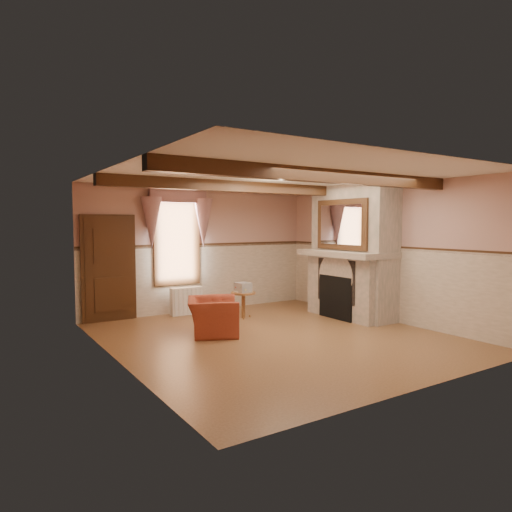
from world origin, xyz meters
TOP-DOWN VIEW (x-y plane):
  - floor at (0.00, 0.00)m, footprint 5.50×6.00m
  - ceiling at (0.00, 0.00)m, footprint 5.50×6.00m
  - wall_back at (0.00, 3.00)m, footprint 5.50×0.02m
  - wall_front at (0.00, -3.00)m, footprint 5.50×0.02m
  - wall_left at (-2.75, 0.00)m, footprint 0.02×6.00m
  - wall_right at (2.75, 0.00)m, footprint 0.02×6.00m
  - wainscot at (0.00, 0.00)m, footprint 5.50×6.00m
  - chair_rail at (0.00, 0.00)m, footprint 5.50×6.00m
  - firebox at (2.00, 0.60)m, footprint 0.20×0.95m
  - armchair at (-0.84, 0.80)m, footprint 1.22×1.28m
  - side_table at (0.36, 1.73)m, footprint 0.68×0.68m
  - book_stack at (0.36, 1.73)m, footprint 0.28×0.33m
  - radiator at (-0.51, 2.70)m, footprint 0.70×0.19m
  - bowl at (2.24, 0.57)m, footprint 0.39×0.39m
  - mantel_clock at (2.24, 1.38)m, footprint 0.14×0.24m
  - oil_lamp at (2.24, 1.29)m, footprint 0.11×0.11m
  - candle_red at (2.24, -0.21)m, footprint 0.06×0.06m
  - jar_yellow at (2.24, 0.24)m, footprint 0.06×0.06m
  - fireplace at (2.42, 0.60)m, footprint 0.85×2.00m
  - mantel at (2.24, 0.60)m, footprint 1.05×2.05m
  - overmantel_mirror at (2.06, 0.60)m, footprint 0.06×1.44m
  - door at (-2.10, 2.94)m, footprint 1.10×0.10m
  - window at (-0.60, 2.97)m, footprint 1.06×0.08m
  - window_drapes at (-0.60, 2.88)m, footprint 1.30×0.14m
  - ceiling_beam_front at (0.00, -1.20)m, footprint 5.50×0.18m
  - ceiling_beam_back at (0.00, 1.20)m, footprint 5.50×0.18m

SIDE VIEW (x-z plane):
  - floor at x=0.00m, z-range -0.01..0.01m
  - side_table at x=0.36m, z-range 0.00..0.55m
  - radiator at x=-0.51m, z-range 0.00..0.60m
  - armchair at x=-0.84m, z-range 0.00..0.65m
  - firebox at x=2.00m, z-range 0.00..0.90m
  - book_stack at x=0.36m, z-range 0.55..0.75m
  - wainscot at x=0.00m, z-range 0.00..1.50m
  - door at x=-2.10m, z-range 0.00..2.10m
  - mantel at x=2.24m, z-range 1.30..1.42m
  - wall_back at x=0.00m, z-range 0.00..2.80m
  - wall_front at x=0.00m, z-range 0.00..2.80m
  - wall_left at x=-2.75m, z-range 0.00..2.80m
  - wall_right at x=2.75m, z-range 0.00..2.80m
  - fireplace at x=2.42m, z-range 0.00..2.80m
  - bowl at x=2.24m, z-range 1.42..1.51m
  - jar_yellow at x=2.24m, z-range 1.42..1.54m
  - chair_rail at x=0.00m, z-range 1.46..1.54m
  - candle_red at x=2.24m, z-range 1.42..1.58m
  - mantel_clock at x=2.24m, z-range 1.42..1.62m
  - oil_lamp at x=2.24m, z-range 1.42..1.70m
  - window at x=-0.60m, z-range 0.64..2.66m
  - overmantel_mirror at x=2.06m, z-range 1.45..2.49m
  - window_drapes at x=-0.60m, z-range 1.55..2.95m
  - ceiling_beam_front at x=0.00m, z-range 2.60..2.80m
  - ceiling_beam_back at x=0.00m, z-range 2.60..2.80m
  - ceiling at x=0.00m, z-range 2.79..2.80m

